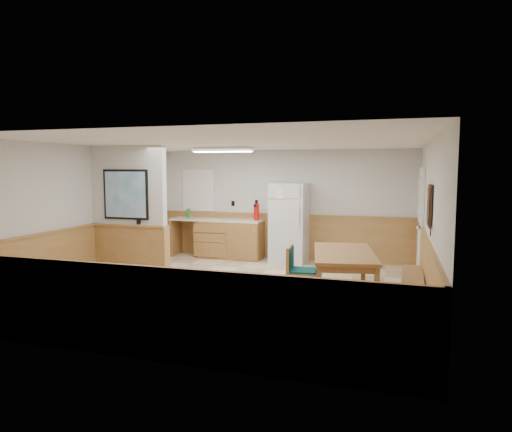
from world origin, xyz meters
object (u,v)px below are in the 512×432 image
(dining_bench, at_px, (412,281))
(soap_bottle, at_px, (188,213))
(dining_chair, at_px, (297,268))
(fire_extinguisher, at_px, (256,211))
(refrigerator, at_px, (289,223))
(dining_table, at_px, (344,257))

(dining_bench, bearing_deg, soap_bottle, 154.76)
(dining_chair, bearing_deg, fire_extinguisher, 113.71)
(refrigerator, height_order, dining_table, refrigerator)
(dining_bench, distance_m, soap_bottle, 5.66)
(dining_table, distance_m, soap_bottle, 4.75)
(refrigerator, bearing_deg, soap_bottle, -178.74)
(dining_bench, relative_size, soap_bottle, 6.30)
(dining_bench, xyz_separation_m, soap_bottle, (-5.01, 2.53, 0.68))
(dining_bench, xyz_separation_m, fire_extinguisher, (-3.31, 2.53, 0.77))
(dining_table, bearing_deg, refrigerator, 110.18)
(dining_bench, relative_size, dining_chair, 1.70)
(refrigerator, relative_size, dining_table, 0.89)
(dining_bench, height_order, fire_extinguisher, fire_extinguisher)
(dining_bench, height_order, dining_chair, dining_chair)
(dining_bench, relative_size, fire_extinguisher, 3.08)
(refrigerator, relative_size, soap_bottle, 7.65)
(dining_chair, height_order, soap_bottle, soap_bottle)
(soap_bottle, bearing_deg, dining_table, -33.22)
(refrigerator, relative_size, dining_chair, 2.07)
(fire_extinguisher, xyz_separation_m, soap_bottle, (-1.70, -0.00, -0.09))
(dining_table, height_order, fire_extinguisher, fire_extinguisher)
(refrigerator, xyz_separation_m, dining_table, (1.48, -2.56, -0.22))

